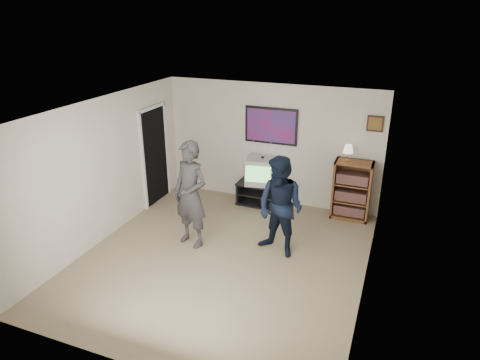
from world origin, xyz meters
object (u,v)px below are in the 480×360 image
Objects in this scene: bookshelf at (352,190)px; media_stand at (261,193)px; person_tall at (190,195)px; person_short at (280,207)px; crt_television at (262,171)px.

media_stand is at bearing -178.44° from bookshelf.
person_short is (1.51, 0.24, -0.08)m from person_tall.
crt_television is 1.82m from bookshelf.
bookshelf reaches higher than media_stand.
person_tall is at bearing -140.18° from bookshelf.
crt_television is at bearing -178.42° from bookshelf.
person_short reaches higher than media_stand.
bookshelf reaches higher than crt_television.
media_stand is 0.52× the size of person_tall.
bookshelf is at bearing -8.37° from crt_television.
person_short is at bearing -61.38° from media_stand.
bookshelf is at bearing 2.49° from media_stand.
person_tall reaches higher than crt_television.
crt_television is (0.02, 0.00, 0.52)m from media_stand.
person_tall is (-2.43, -2.03, 0.35)m from bookshelf.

